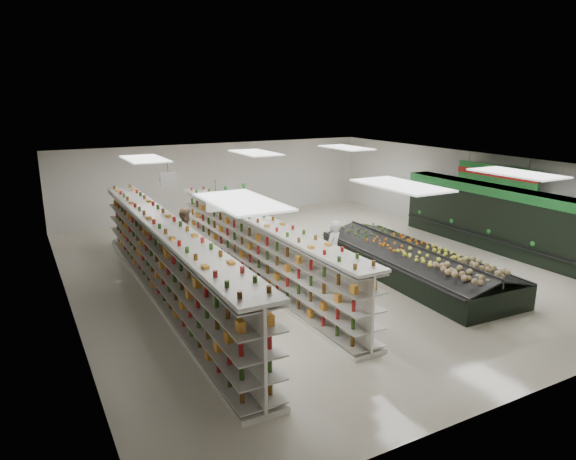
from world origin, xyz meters
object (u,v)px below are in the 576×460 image
gondola_center (257,251)px  shopper_main (333,251)px  shopper_background (187,234)px  gondola_left (167,264)px  produce_island (413,262)px  soda_endcap (230,210)px

gondola_center → shopper_main: gondola_center is taller
shopper_background → gondola_left: bearing=176.9°
gondola_left → shopper_main: gondola_left is taller
produce_island → soda_endcap: bearing=109.3°
produce_island → soda_endcap: (-2.66, 7.60, 0.37)m
gondola_left → gondola_center: bearing=5.3°
shopper_main → shopper_background: (-3.08, 3.84, -0.02)m
produce_island → shopper_main: bearing=160.0°
soda_endcap → shopper_background: shopper_background is taller
gondola_center → shopper_background: size_ratio=6.10×
produce_island → soda_endcap: soda_endcap is taller
gondola_center → produce_island: (4.12, -1.96, -0.40)m
gondola_left → gondola_center: 2.69m
shopper_background → produce_island: bearing=-107.9°
soda_endcap → shopper_background: size_ratio=0.96×
soda_endcap → shopper_background: (-2.68, -2.94, 0.06)m
shopper_main → soda_endcap: bearing=-118.2°
produce_island → shopper_background: shopper_background is taller
soda_endcap → shopper_main: bearing=-86.7°
gondola_left → shopper_background: (1.45, 2.93, -0.07)m
produce_island → shopper_background: size_ratio=3.83×
gondola_center → shopper_main: size_ratio=5.97×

